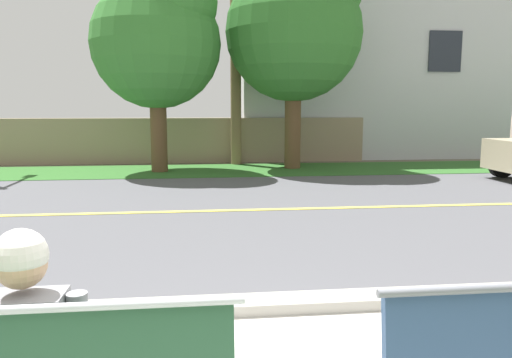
# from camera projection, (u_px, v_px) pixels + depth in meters

# --- Properties ---
(ground_plane) EXTENTS (140.00, 140.00, 0.00)m
(ground_plane) POSITION_uv_depth(u_px,v_px,m) (224.00, 195.00, 9.80)
(ground_plane) COLOR #665B4C
(curb_edge) EXTENTS (44.00, 0.30, 0.11)m
(curb_edge) POSITION_uv_depth(u_px,v_px,m) (254.00, 305.00, 4.24)
(curb_edge) COLOR #ADA89E
(curb_edge) RESTS_ON ground_plane
(street_asphalt) EXTENTS (52.00, 8.00, 0.01)m
(street_asphalt) POSITION_uv_depth(u_px,v_px,m) (228.00, 211.00, 8.32)
(street_asphalt) COLOR #515156
(street_asphalt) RESTS_ON ground_plane
(road_centre_line) EXTENTS (48.00, 0.14, 0.01)m
(road_centre_line) POSITION_uv_depth(u_px,v_px,m) (228.00, 210.00, 8.32)
(road_centre_line) COLOR #E0CC4C
(road_centre_line) RESTS_ON ground_plane
(far_verge_grass) EXTENTS (48.00, 2.80, 0.02)m
(far_verge_grass) POSITION_uv_depth(u_px,v_px,m) (217.00, 170.00, 13.57)
(far_verge_grass) COLOR #2D6026
(far_verge_grass) RESTS_ON ground_plane
(seated_person_grey) EXTENTS (0.52, 0.68, 1.25)m
(seated_person_grey) POSITION_uv_depth(u_px,v_px,m) (35.00, 349.00, 2.21)
(seated_person_grey) COLOR #47382D
(seated_person_grey) RESTS_ON ground_plane
(shade_tree_far_left) EXTENTS (3.38, 3.38, 5.58)m
(shade_tree_far_left) POSITION_uv_depth(u_px,v_px,m) (160.00, 34.00, 12.73)
(shade_tree_far_left) COLOR brown
(shade_tree_far_left) RESTS_ON ground_plane
(shade_tree_left) EXTENTS (3.77, 3.77, 6.22)m
(shade_tree_left) POSITION_uv_depth(u_px,v_px,m) (299.00, 22.00, 13.41)
(shade_tree_left) COLOR brown
(shade_tree_left) RESTS_ON ground_plane
(garden_wall) EXTENTS (13.00, 0.36, 1.40)m
(garden_wall) POSITION_uv_depth(u_px,v_px,m) (159.00, 141.00, 15.33)
(garden_wall) COLOR gray
(garden_wall) RESTS_ON ground_plane
(house_across_street) EXTENTS (9.76, 6.91, 7.01)m
(house_across_street) POSITION_uv_depth(u_px,v_px,m) (354.00, 59.00, 18.85)
(house_across_street) COLOR #B7BCC1
(house_across_street) RESTS_ON ground_plane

